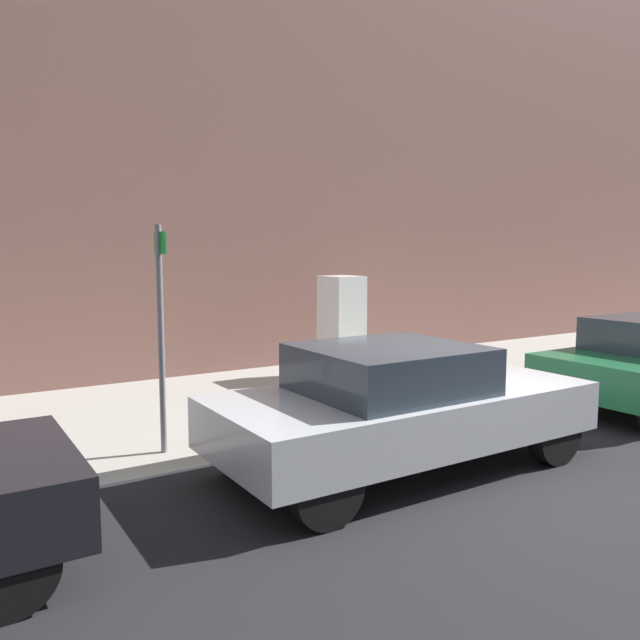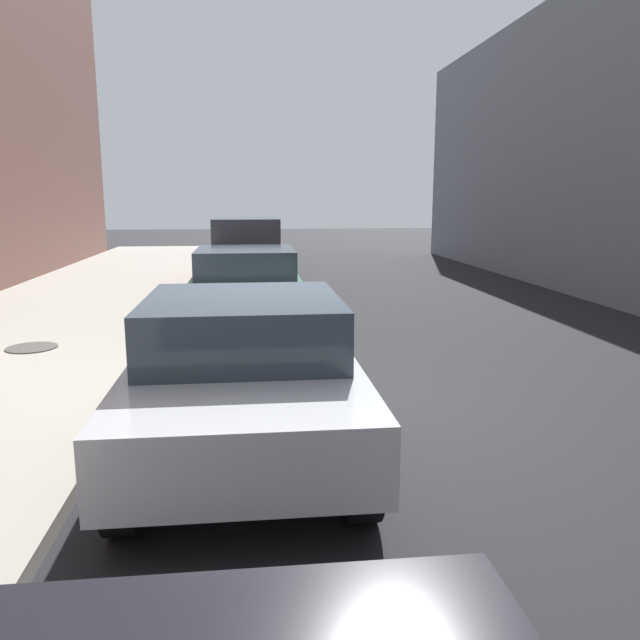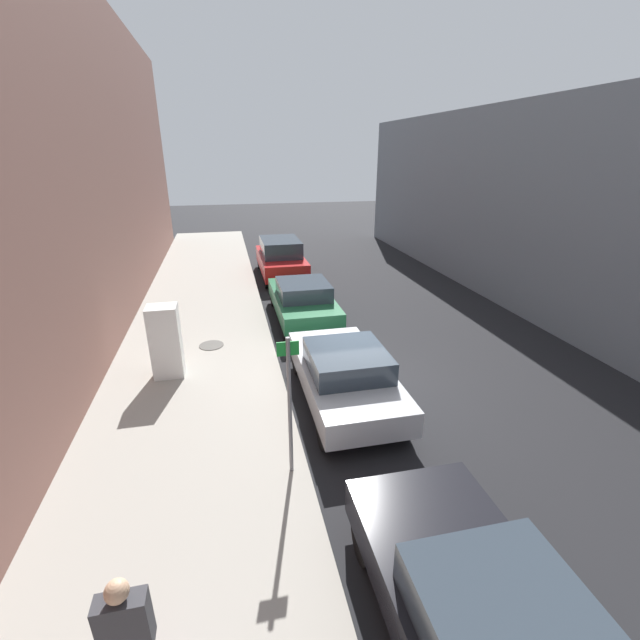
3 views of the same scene
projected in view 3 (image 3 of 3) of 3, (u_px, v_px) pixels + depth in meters
name	position (u px, v px, depth m)	size (l,w,h in m)	color
ground_plane	(353.00, 383.00, 10.69)	(80.00, 80.00, 0.00)	black
sidewalk_slab	(192.00, 399.00, 9.88)	(4.37, 44.00, 0.13)	#9E998E
discarded_refrigerator	(166.00, 341.00, 10.51)	(0.72, 0.61, 1.84)	white
manhole_cover	(211.00, 345.00, 12.46)	(0.70, 0.70, 0.02)	#47443F
street_sign_post	(290.00, 400.00, 7.07)	(0.36, 0.07, 2.57)	slate
pedestrian_walking_far	(127.00, 634.00, 4.10)	(0.48, 0.22, 1.66)	#7A3D7F
parked_sedan_silver	(345.00, 373.00, 9.66)	(1.88, 4.30, 1.40)	silver
parked_sedan_green	(303.00, 300.00, 14.49)	(1.86, 4.39, 1.39)	#1E6038
parked_suv_red	(281.00, 258.00, 19.50)	(1.90, 4.54, 1.73)	red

